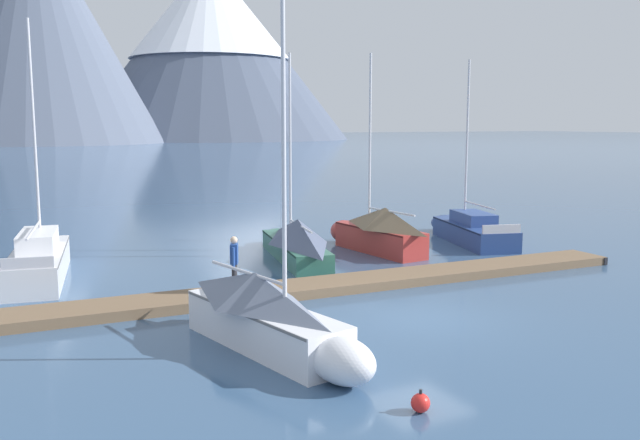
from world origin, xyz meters
TOP-DOWN VIEW (x-y plane):
  - ground_plane at (0.00, 0.00)m, footprint 700.00×700.00m
  - mountain_central_massif at (5.75, 187.97)m, footprint 66.68×66.68m
  - mountain_shoulder_ridge at (62.58, 212.96)m, footprint 93.94×93.94m
  - dock at (0.00, 4.00)m, footprint 21.39×2.60m
  - sailboat_nearest_berth at (-8.83, 10.43)m, footprint 2.79×7.75m
  - sailboat_second_berth at (-4.66, -0.62)m, footprint 2.57×6.41m
  - sailboat_mid_dock_port at (0.43, 9.07)m, footprint 2.81×7.46m
  - sailboat_mid_dock_starboard at (4.20, 9.02)m, footprint 1.93×5.80m
  - sailboat_far_berth at (9.33, 9.37)m, footprint 3.54×7.21m
  - person_on_dock at (-3.85, 4.11)m, footprint 0.36×0.54m
  - mooring_buoy_channel_marker at (-3.48, -5.06)m, footprint 0.36×0.36m

SIDE VIEW (x-z plane):
  - ground_plane at x=0.00m, z-range 0.00..0.00m
  - dock at x=0.00m, z-range -0.01..0.29m
  - mooring_buoy_channel_marker at x=-3.48m, z-range -0.04..0.41m
  - sailboat_far_berth at x=9.33m, z-range -3.53..4.66m
  - sailboat_nearest_berth at x=-8.83m, z-range -3.80..5.13m
  - sailboat_mid_dock_port at x=0.43m, z-range -3.24..4.85m
  - sailboat_second_berth at x=-4.66m, z-range -3.16..4.88m
  - sailboat_mid_dock_starboard at x=4.20m, z-range -3.19..5.04m
  - person_on_dock at x=-3.85m, z-range 0.42..2.11m
  - mountain_central_massif at x=5.75m, z-range 0.79..63.39m
  - mountain_shoulder_ridge at x=62.58m, z-range 2.11..62.36m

